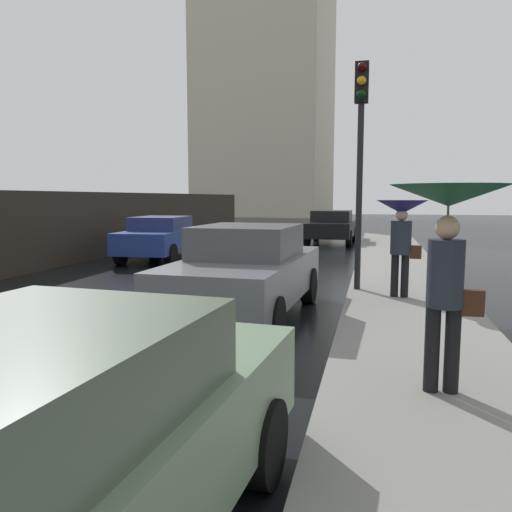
{
  "coord_description": "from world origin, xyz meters",
  "views": [
    {
      "loc": [
        4.48,
        -0.76,
        1.97
      ],
      "look_at": [
        2.36,
        8.18,
        0.89
      ],
      "focal_mm": 35.23,
      "sensor_mm": 36.0,
      "label": 1
    }
  ],
  "objects": [
    {
      "name": "pedestrian_with_umbrella_far",
      "position": [
        4.96,
        8.72,
        1.52
      ],
      "size": [
        0.91,
        0.91,
        1.78
      ],
      "rotation": [
        0.0,
        0.0,
        3.02
      ],
      "color": "black",
      "rests_on": "sidewalk_strip"
    },
    {
      "name": "pedestrian_with_umbrella_near",
      "position": [
        5.13,
        4.08,
        1.68
      ],
      "size": [
        1.05,
        1.05,
        1.94
      ],
      "rotation": [
        0.0,
        0.0,
        3.19
      ],
      "color": "black",
      "rests_on": "sidewalk_strip"
    },
    {
      "name": "traffic_light",
      "position": [
        4.17,
        9.34,
        3.18
      ],
      "size": [
        0.26,
        0.39,
        4.39
      ],
      "color": "black",
      "rests_on": "sidewalk_strip"
    },
    {
      "name": "car_grey_near_kerb",
      "position": [
        2.45,
        7.11,
        0.77
      ],
      "size": [
        1.96,
        4.28,
        1.51
      ],
      "rotation": [
        0.0,
        0.0,
        -0.04
      ],
      "color": "slate",
      "rests_on": "ground"
    },
    {
      "name": "distant_tower",
      "position": [
        -7.11,
        51.83,
        15.21
      ],
      "size": [
        14.03,
        10.6,
        34.53
      ],
      "color": "beige",
      "rests_on": "ground"
    },
    {
      "name": "car_black_behind_camera",
      "position": [
        2.7,
        20.74,
        0.74
      ],
      "size": [
        1.95,
        4.08,
        1.41
      ],
      "rotation": [
        0.0,
        0.0,
        -0.02
      ],
      "color": "black",
      "rests_on": "ground"
    },
    {
      "name": "car_blue_mid_road",
      "position": [
        -2.05,
        13.9,
        0.72
      ],
      "size": [
        1.95,
        4.17,
        1.37
      ],
      "rotation": [
        0.0,
        0.0,
        3.2
      ],
      "color": "navy",
      "rests_on": "ground"
    },
    {
      "name": "car_green_far_ahead",
      "position": [
        2.92,
        1.14,
        0.73
      ],
      "size": [
        1.95,
        4.08,
        1.38
      ],
      "rotation": [
        0.0,
        0.0,
        -0.08
      ],
      "color": "slate",
      "rests_on": "ground"
    }
  ]
}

